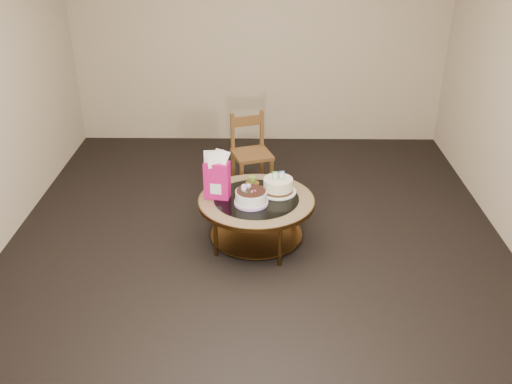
{
  "coord_description": "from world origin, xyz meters",
  "views": [
    {
      "loc": [
        0.06,
        -4.35,
        2.78
      ],
      "look_at": [
        -0.0,
        0.02,
        0.51
      ],
      "focal_mm": 40.0,
      "sensor_mm": 36.0,
      "label": 1
    }
  ],
  "objects_px": {
    "coffee_table": "(256,206)",
    "decorated_cake": "(251,198)",
    "cream_cake": "(278,186)",
    "gift_bag": "(217,175)",
    "dining_chair": "(251,152)"
  },
  "relations": [
    {
      "from": "gift_bag",
      "to": "dining_chair",
      "type": "relative_size",
      "value": 0.53
    },
    {
      "from": "decorated_cake",
      "to": "gift_bag",
      "type": "distance_m",
      "value": 0.35
    },
    {
      "from": "gift_bag",
      "to": "decorated_cake",
      "type": "bearing_deg",
      "value": -10.43
    },
    {
      "from": "cream_cake",
      "to": "dining_chair",
      "type": "relative_size",
      "value": 0.4
    },
    {
      "from": "decorated_cake",
      "to": "coffee_table",
      "type": "bearing_deg",
      "value": 63.81
    },
    {
      "from": "coffee_table",
      "to": "decorated_cake",
      "type": "height_order",
      "value": "decorated_cake"
    },
    {
      "from": "dining_chair",
      "to": "cream_cake",
      "type": "bearing_deg",
      "value": -93.96
    },
    {
      "from": "decorated_cake",
      "to": "dining_chair",
      "type": "height_order",
      "value": "dining_chair"
    },
    {
      "from": "decorated_cake",
      "to": "cream_cake",
      "type": "xyz_separation_m",
      "value": [
        0.23,
        0.21,
        0.01
      ]
    },
    {
      "from": "coffee_table",
      "to": "cream_cake",
      "type": "distance_m",
      "value": 0.26
    },
    {
      "from": "coffee_table",
      "to": "gift_bag",
      "type": "height_order",
      "value": "gift_bag"
    },
    {
      "from": "cream_cake",
      "to": "gift_bag",
      "type": "bearing_deg",
      "value": 179.44
    },
    {
      "from": "coffee_table",
      "to": "decorated_cake",
      "type": "bearing_deg",
      "value": -116.19
    },
    {
      "from": "gift_bag",
      "to": "dining_chair",
      "type": "height_order",
      "value": "gift_bag"
    },
    {
      "from": "decorated_cake",
      "to": "gift_bag",
      "type": "relative_size",
      "value": 0.68
    }
  ]
}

